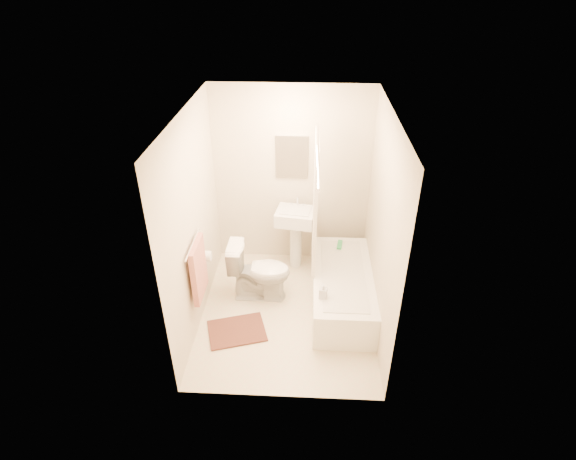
# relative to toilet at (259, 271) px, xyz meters

# --- Properties ---
(floor) EXTENTS (2.40, 2.40, 0.00)m
(floor) POSITION_rel_toilet_xyz_m (0.35, -0.31, -0.37)
(floor) COLOR beige
(floor) RESTS_ON ground
(ceiling) EXTENTS (2.40, 2.40, 0.00)m
(ceiling) POSITION_rel_toilet_xyz_m (0.35, -0.31, 2.03)
(ceiling) COLOR white
(ceiling) RESTS_ON ground
(wall_back) EXTENTS (2.00, 0.02, 2.40)m
(wall_back) POSITION_rel_toilet_xyz_m (0.35, 0.89, 0.83)
(wall_back) COLOR beige
(wall_back) RESTS_ON ground
(wall_left) EXTENTS (0.02, 2.40, 2.40)m
(wall_left) POSITION_rel_toilet_xyz_m (-0.65, -0.31, 0.83)
(wall_left) COLOR beige
(wall_left) RESTS_ON ground
(wall_right) EXTENTS (0.02, 2.40, 2.40)m
(wall_right) POSITION_rel_toilet_xyz_m (1.35, -0.31, 0.83)
(wall_right) COLOR beige
(wall_right) RESTS_ON ground
(mirror) EXTENTS (0.40, 0.03, 0.55)m
(mirror) POSITION_rel_toilet_xyz_m (0.35, 0.87, 1.13)
(mirror) COLOR white
(mirror) RESTS_ON wall_back
(curtain_rod) EXTENTS (0.03, 1.70, 0.03)m
(curtain_rod) POSITION_rel_toilet_xyz_m (0.65, -0.21, 1.63)
(curtain_rod) COLOR silver
(curtain_rod) RESTS_ON wall_back
(shower_curtain) EXTENTS (0.04, 0.80, 1.55)m
(shower_curtain) POSITION_rel_toilet_xyz_m (0.65, 0.19, 0.85)
(shower_curtain) COLOR silver
(shower_curtain) RESTS_ON curtain_rod
(towel_bar) EXTENTS (0.02, 0.60, 0.02)m
(towel_bar) POSITION_rel_toilet_xyz_m (-0.61, -0.56, 0.73)
(towel_bar) COLOR silver
(towel_bar) RESTS_ON wall_left
(towel) EXTENTS (0.06, 0.45, 0.66)m
(towel) POSITION_rel_toilet_xyz_m (-0.58, -0.56, 0.41)
(towel) COLOR #CC7266
(towel) RESTS_ON towel_bar
(toilet_paper) EXTENTS (0.11, 0.12, 0.12)m
(toilet_paper) POSITION_rel_toilet_xyz_m (-0.58, -0.19, 0.33)
(toilet_paper) COLOR white
(toilet_paper) RESTS_ON wall_left
(toilet) EXTENTS (0.75, 0.43, 0.73)m
(toilet) POSITION_rel_toilet_xyz_m (0.00, 0.00, 0.00)
(toilet) COLOR white
(toilet) RESTS_ON floor
(sink) EXTENTS (0.54, 0.46, 0.95)m
(sink) POSITION_rel_toilet_xyz_m (0.41, 0.64, 0.11)
(sink) COLOR silver
(sink) RESTS_ON floor
(bathtub) EXTENTS (0.69, 1.59, 0.45)m
(bathtub) POSITION_rel_toilet_xyz_m (1.00, -0.10, -0.14)
(bathtub) COLOR white
(bathtub) RESTS_ON floor
(bath_mat) EXTENTS (0.74, 0.63, 0.02)m
(bath_mat) POSITION_rel_toilet_xyz_m (-0.20, -0.66, -0.36)
(bath_mat) COLOR #4C261D
(bath_mat) RESTS_ON floor
(soap_bottle) EXTENTS (0.10, 0.10, 0.18)m
(soap_bottle) POSITION_rel_toilet_xyz_m (0.76, -0.55, 0.17)
(soap_bottle) COLOR silver
(soap_bottle) RESTS_ON bathtub
(scrub_brush) EXTENTS (0.08, 0.20, 0.04)m
(scrub_brush) POSITION_rel_toilet_xyz_m (0.99, 0.48, 0.10)
(scrub_brush) COLOR green
(scrub_brush) RESTS_ON bathtub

